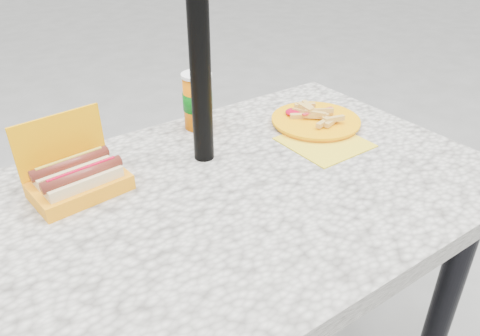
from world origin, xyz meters
TOP-DOWN VIEW (x-y plane):
  - picnic_table at (0.00, 0.00)m, footprint 1.20×0.80m
  - umbrella_pole at (0.00, 0.16)m, footprint 0.05×0.05m
  - hotdog_box at (-0.31, 0.19)m, footprint 0.22×0.16m
  - fries_plate at (0.36, 0.13)m, footprint 0.29×0.33m
  - soda_cup at (0.08, 0.32)m, footprint 0.08×0.08m

SIDE VIEW (x-z plane):
  - picnic_table at x=0.00m, z-range 0.27..1.02m
  - fries_plate at x=0.36m, z-range 0.74..0.79m
  - hotdog_box at x=-0.31m, z-range 0.70..0.87m
  - soda_cup at x=0.08m, z-range 0.75..0.91m
  - umbrella_pole at x=0.00m, z-range 0.00..2.20m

